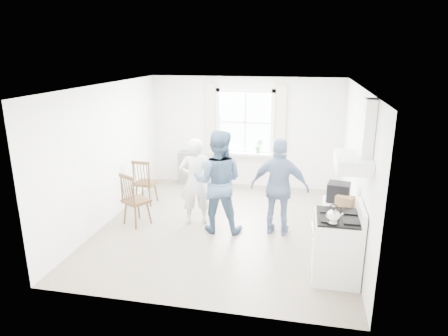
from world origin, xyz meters
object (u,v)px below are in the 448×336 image
(stereo_stack, at_px, (338,192))
(windsor_chair_b, at_px, (131,194))
(windsor_chair_a, at_px, (143,178))
(gas_stove, at_px, (337,246))
(person_right, at_px, (280,187))
(low_cabinet, at_px, (338,228))
(person_left, at_px, (195,182))
(person_mid, at_px, (218,182))

(stereo_stack, xyz_separation_m, windsor_chair_b, (-3.65, 0.34, -0.43))
(stereo_stack, distance_m, windsor_chair_b, 3.69)
(windsor_chair_a, xyz_separation_m, windsor_chair_b, (0.20, -1.04, 0.02))
(gas_stove, relative_size, windsor_chair_a, 1.13)
(gas_stove, xyz_separation_m, person_right, (-0.92, 1.28, 0.39))
(stereo_stack, height_order, windsor_chair_b, stereo_stack)
(person_right, bearing_deg, windsor_chair_b, 9.85)
(gas_stove, height_order, windsor_chair_a, gas_stove)
(low_cabinet, relative_size, person_left, 0.54)
(stereo_stack, relative_size, windsor_chair_b, 0.38)
(windsor_chair_a, distance_m, person_right, 3.03)
(windsor_chair_b, distance_m, person_right, 2.73)
(low_cabinet, bearing_deg, windsor_chair_a, 160.05)
(low_cabinet, bearing_deg, windsor_chair_b, 174.28)
(gas_stove, xyz_separation_m, person_left, (-2.49, 1.44, 0.34))
(windsor_chair_a, xyz_separation_m, person_right, (2.90, -0.83, 0.27))
(windsor_chair_a, height_order, person_right, person_right)
(low_cabinet, xyz_separation_m, stereo_stack, (-0.04, 0.03, 0.60))
(low_cabinet, bearing_deg, stereo_stack, 138.66)
(gas_stove, bearing_deg, person_left, 149.99)
(gas_stove, xyz_separation_m, person_mid, (-2.00, 1.20, 0.45))
(stereo_stack, bearing_deg, person_mid, 166.98)
(windsor_chair_a, relative_size, person_mid, 0.53)
(stereo_stack, distance_m, windsor_chair_a, 4.11)
(person_mid, relative_size, person_right, 1.07)
(windsor_chair_b, relative_size, person_mid, 0.55)
(windsor_chair_b, xyz_separation_m, person_left, (1.14, 0.37, 0.21))
(windsor_chair_b, bearing_deg, person_right, 4.44)
(gas_stove, distance_m, person_mid, 2.38)
(person_left, relative_size, person_mid, 0.89)
(gas_stove, height_order, person_left, person_left)
(windsor_chair_b, bearing_deg, stereo_stack, -5.24)
(gas_stove, height_order, person_mid, person_mid)
(windsor_chair_a, bearing_deg, stereo_stack, -19.69)
(low_cabinet, height_order, person_mid, person_mid)
(gas_stove, bearing_deg, person_right, 125.57)
(gas_stove, relative_size, low_cabinet, 1.24)
(stereo_stack, distance_m, person_mid, 2.09)
(windsor_chair_a, relative_size, person_right, 0.57)
(low_cabinet, relative_size, stereo_stack, 2.36)
(person_mid, bearing_deg, windsor_chair_a, -28.88)
(gas_stove, height_order, person_right, person_right)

